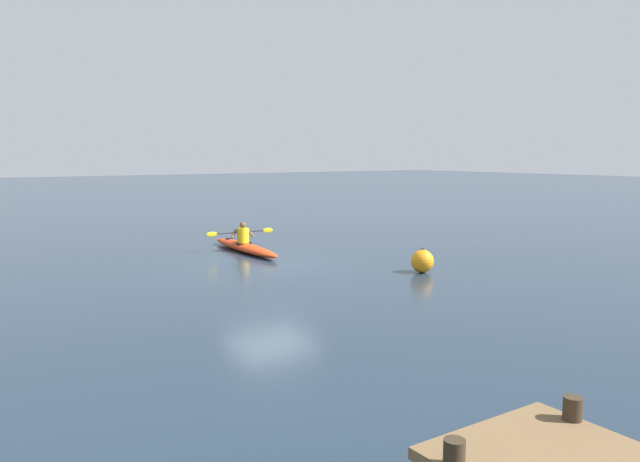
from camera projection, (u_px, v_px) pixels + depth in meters
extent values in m
plane|color=#1E2D3D|center=(271.00, 264.00, 18.14)|extent=(160.00, 160.00, 0.00)
ellipsoid|color=red|center=(245.00, 247.00, 20.50)|extent=(0.77, 4.59, 0.29)
torus|color=black|center=(244.00, 243.00, 20.54)|extent=(0.58, 0.58, 0.04)
cylinder|color=black|center=(228.00, 239.00, 21.64)|extent=(0.18, 0.18, 0.02)
cylinder|color=yellow|center=(243.00, 235.00, 20.56)|extent=(0.39, 0.39, 0.49)
sphere|color=brown|center=(243.00, 225.00, 20.52)|extent=(0.21, 0.21, 0.21)
cylinder|color=black|center=(241.00, 232.00, 20.72)|extent=(2.05, 0.10, 0.03)
ellipsoid|color=gold|center=(212.00, 234.00, 20.18)|extent=(0.40, 0.05, 0.17)
ellipsoid|color=gold|center=(268.00, 230.00, 21.25)|extent=(0.40, 0.05, 0.17)
cylinder|color=brown|center=(234.00, 234.00, 20.47)|extent=(0.27, 0.22, 0.34)
cylinder|color=brown|center=(250.00, 233.00, 20.77)|extent=(0.27, 0.22, 0.34)
cylinder|color=#382B1E|center=(572.00, 429.00, 6.47)|extent=(0.20, 0.20, 0.71)
sphere|color=orange|center=(422.00, 261.00, 16.86)|extent=(0.63, 0.63, 0.63)
torus|color=#333338|center=(423.00, 249.00, 16.82)|extent=(0.12, 0.12, 0.02)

